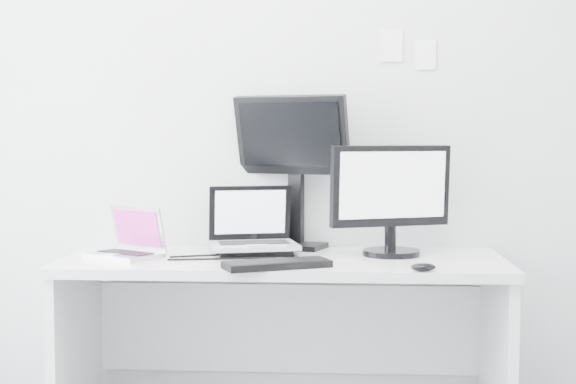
# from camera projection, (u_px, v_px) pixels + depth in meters

# --- Properties ---
(back_wall) EXTENTS (3.60, 0.00, 3.60)m
(back_wall) POSITION_uv_depth(u_px,v_px,m) (289.00, 108.00, 3.76)
(back_wall) COLOR silver
(back_wall) RESTS_ON ground
(desk) EXTENTS (1.80, 0.70, 0.73)m
(desk) POSITION_uv_depth(u_px,v_px,m) (283.00, 345.00, 3.48)
(desk) COLOR silver
(desk) RESTS_ON ground
(macbook) EXTENTS (0.36, 0.34, 0.22)m
(macbook) POSITION_uv_depth(u_px,v_px,m) (123.00, 231.00, 3.45)
(macbook) COLOR silver
(macbook) RESTS_ON desk
(speaker) EXTENTS (0.12, 0.12, 0.19)m
(speaker) POSITION_uv_depth(u_px,v_px,m) (247.00, 228.00, 3.69)
(speaker) COLOR black
(speaker) RESTS_ON desk
(dell_laptop) EXTENTS (0.41, 0.35, 0.29)m
(dell_laptop) POSITION_uv_depth(u_px,v_px,m) (254.00, 220.00, 3.52)
(dell_laptop) COLOR #A4A7AB
(dell_laptop) RESTS_ON desk
(rear_monitor) EXTENTS (0.54, 0.33, 0.69)m
(rear_monitor) POSITION_uv_depth(u_px,v_px,m) (294.00, 170.00, 3.71)
(rear_monitor) COLOR black
(rear_monitor) RESTS_ON desk
(samsung_monitor) EXTENTS (0.57, 0.40, 0.48)m
(samsung_monitor) POSITION_uv_depth(u_px,v_px,m) (392.00, 198.00, 3.49)
(samsung_monitor) COLOR black
(samsung_monitor) RESTS_ON desk
(keyboard) EXTENTS (0.42, 0.29, 0.03)m
(keyboard) POSITION_uv_depth(u_px,v_px,m) (277.00, 264.00, 3.19)
(keyboard) COLOR black
(keyboard) RESTS_ON desk
(mouse) EXTENTS (0.10, 0.07, 0.03)m
(mouse) POSITION_uv_depth(u_px,v_px,m) (423.00, 267.00, 3.11)
(mouse) COLOR black
(mouse) RESTS_ON desk
(wall_note_0) EXTENTS (0.10, 0.00, 0.14)m
(wall_note_0) POSITION_uv_depth(u_px,v_px,m) (391.00, 46.00, 3.71)
(wall_note_0) COLOR white
(wall_note_0) RESTS_ON back_wall
(wall_note_1) EXTENTS (0.09, 0.00, 0.13)m
(wall_note_1) POSITION_uv_depth(u_px,v_px,m) (425.00, 55.00, 3.70)
(wall_note_1) COLOR white
(wall_note_1) RESTS_ON back_wall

